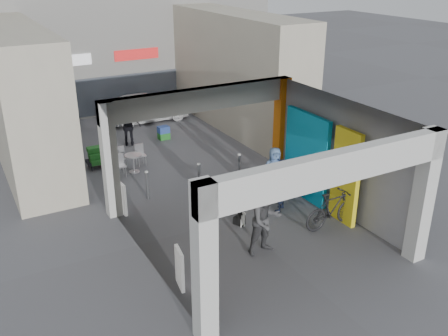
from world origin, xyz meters
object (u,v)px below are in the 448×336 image
bicycle_rear (332,209)px  man_crates (128,126)px  man_back_turned (266,220)px  man_with_dog (281,185)px  white_van (145,107)px  border_collie (241,218)px  cafe_set (129,163)px  produce_stand (102,159)px  bicycle_front (294,186)px  man_elderly (274,170)px

bicycle_rear → man_crates: bearing=16.5°
man_back_turned → bicycle_rear: size_ratio=1.02×
man_with_dog → bicycle_rear: man_with_dog is taller
white_van → border_collie: bearing=173.9°
man_back_turned → man_crates: man_back_turned is taller
cafe_set → white_van: size_ratio=0.32×
produce_stand → man_with_dog: (3.72, -5.99, 0.53)m
white_van → bicycle_rear: bearing=-174.8°
man_with_dog → white_van: (-0.38, 10.38, -0.14)m
man_with_dog → man_crates: 7.95m
cafe_set → man_with_dog: bearing=-60.2°
border_collie → man_with_dog: 1.65m
man_crates → man_with_dog: bearing=125.6°
produce_stand → man_back_turned: bearing=-97.6°
produce_stand → man_back_turned: 8.01m
man_crates → bicycle_front: bearing=132.1°
man_back_turned → man_elderly: (2.28, 2.93, -0.17)m
border_collie → bicycle_front: bicycle_front is taller
man_back_turned → bicycle_rear: bearing=4.7°
border_collie → man_elderly: 2.60m
man_with_dog → man_elderly: bearing=-157.0°
man_elderly → bicycle_front: (0.22, -0.79, -0.32)m
bicycle_front → man_with_dog: bearing=139.2°
border_collie → bicycle_rear: bearing=-53.5°
border_collie → bicycle_rear: size_ratio=0.33×
man_with_dog → man_elderly: size_ratio=1.09×
border_collie → bicycle_front: bearing=-7.4°
cafe_set → bicycle_front: bearing=-51.7°
border_collie → white_van: white_van is taller
man_back_turned → border_collie: bearing=84.0°
cafe_set → white_van: white_van is taller
man_with_dog → cafe_set: bearing=-101.0°
cafe_set → man_elderly: man_elderly is taller
man_back_turned → man_crates: size_ratio=1.14×
cafe_set → bicycle_rear: (3.69, -6.76, 0.27)m
bicycle_rear → border_collie: bearing=58.8°
border_collie → man_with_dog: size_ratio=0.36×
border_collie → man_with_dog: man_with_dog is taller
cafe_set → man_back_turned: 7.09m
man_elderly → bicycle_front: bearing=-55.6°
bicycle_front → bicycle_rear: size_ratio=0.91×
man_elderly → man_crates: 7.00m
cafe_set → border_collie: cafe_set is taller
cafe_set → man_elderly: (3.58, -4.02, 0.48)m
cafe_set → bicycle_rear: bicycle_rear is taller
cafe_set → man_back_turned: (1.30, -6.94, 0.65)m
border_collie → cafe_set: bearing=82.4°
man_back_turned → bicycle_front: 3.33m
produce_stand → man_elderly: size_ratio=0.75×
border_collie → bicycle_front: size_ratio=0.36×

